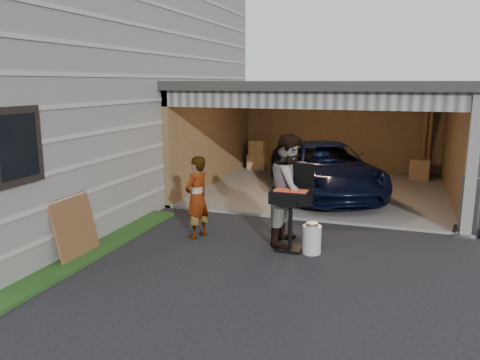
% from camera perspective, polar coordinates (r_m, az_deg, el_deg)
% --- Properties ---
extents(ground, '(80.00, 80.00, 0.00)m').
position_cam_1_polar(ground, '(7.08, -4.40, -12.16)').
color(ground, black).
rests_on(ground, ground).
extents(house, '(7.00, 11.00, 5.50)m').
position_cam_1_polar(house, '(13.13, -22.35, 10.42)').
color(house, '#474744').
rests_on(house, ground).
extents(groundcover_strip, '(0.50, 8.00, 0.06)m').
position_cam_1_polar(groundcover_strip, '(7.47, -24.05, -11.63)').
color(groundcover_strip, '#193814').
rests_on(groundcover_strip, ground).
extents(garage, '(6.80, 6.30, 2.90)m').
position_cam_1_polar(garage, '(12.89, 10.77, 7.15)').
color(garage, '#605E59').
rests_on(garage, ground).
extents(minivan, '(3.88, 5.17, 1.30)m').
position_cam_1_polar(minivan, '(12.15, 10.26, 1.10)').
color(minivan, black).
rests_on(minivan, ground).
extents(woman, '(0.52, 0.65, 1.55)m').
position_cam_1_polar(woman, '(8.75, -5.27, -2.11)').
color(woman, '#A2B0CC').
rests_on(woman, ground).
extents(man, '(0.78, 0.99, 1.99)m').
position_cam_1_polar(man, '(8.41, 6.11, -1.16)').
color(man, '#482D1C').
rests_on(man, ground).
extents(bbq_grill, '(0.68, 0.60, 1.51)m').
position_cam_1_polar(bbq_grill, '(8.10, 6.28, -2.37)').
color(bbq_grill, black).
rests_on(bbq_grill, ground).
extents(propane_tank, '(0.43, 0.43, 0.49)m').
position_cam_1_polar(propane_tank, '(8.14, 8.72, -7.17)').
color(propane_tank, beige).
rests_on(propane_tank, ground).
extents(plywood_panel, '(0.26, 0.95, 1.05)m').
position_cam_1_polar(plywood_panel, '(8.25, -19.49, -5.44)').
color(plywood_panel, '#55361D').
rests_on(plywood_panel, ground).
extents(hand_truck, '(0.51, 0.44, 1.16)m').
position_cam_1_polar(hand_truck, '(9.86, 25.97, -5.00)').
color(hand_truck, slate).
rests_on(hand_truck, ground).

